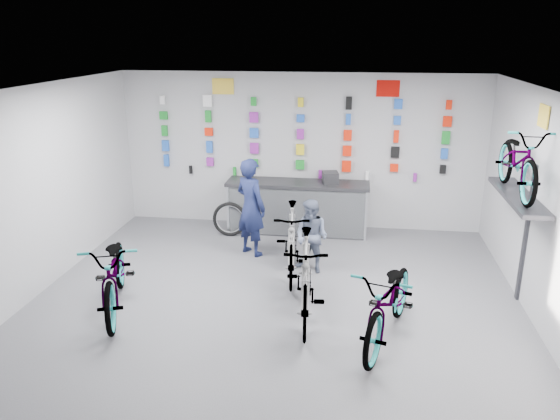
# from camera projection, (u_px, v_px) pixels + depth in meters

# --- Properties ---
(floor) EXTENTS (8.00, 8.00, 0.00)m
(floor) POSITION_uv_depth(u_px,v_px,m) (268.00, 323.00, 7.29)
(floor) COLOR #4E4E53
(floor) RESTS_ON ground
(ceiling) EXTENTS (8.00, 8.00, 0.00)m
(ceiling) POSITION_uv_depth(u_px,v_px,m) (266.00, 95.00, 6.36)
(ceiling) COLOR white
(ceiling) RESTS_ON wall_back
(wall_back) EXTENTS (7.00, 0.00, 7.00)m
(wall_back) POSITION_uv_depth(u_px,v_px,m) (301.00, 151.00, 10.59)
(wall_back) COLOR silver
(wall_back) RESTS_ON floor
(wall_left) EXTENTS (0.00, 8.00, 8.00)m
(wall_left) POSITION_uv_depth(u_px,v_px,m) (9.00, 205.00, 7.29)
(wall_left) COLOR silver
(wall_left) RESTS_ON floor
(counter) EXTENTS (2.70, 0.66, 1.00)m
(counter) POSITION_uv_depth(u_px,v_px,m) (297.00, 208.00, 10.47)
(counter) COLOR black
(counter) RESTS_ON floor
(merch_wall) EXTENTS (5.56, 0.08, 1.57)m
(merch_wall) POSITION_uv_depth(u_px,v_px,m) (300.00, 138.00, 10.44)
(merch_wall) COLOR blue
(merch_wall) RESTS_ON wall_back
(wall_bracket) EXTENTS (0.39, 1.90, 2.00)m
(wall_bracket) POSITION_uv_depth(u_px,v_px,m) (519.00, 202.00, 7.52)
(wall_bracket) COLOR #333338
(wall_bracket) RESTS_ON wall_right
(sign_left) EXTENTS (0.42, 0.02, 0.30)m
(sign_left) POSITION_uv_depth(u_px,v_px,m) (223.00, 86.00, 10.39)
(sign_left) COLOR yellow
(sign_left) RESTS_ON wall_back
(sign_right) EXTENTS (0.42, 0.02, 0.30)m
(sign_right) POSITION_uv_depth(u_px,v_px,m) (388.00, 89.00, 9.98)
(sign_right) COLOR #BD0C05
(sign_right) RESTS_ON wall_back
(sign_side) EXTENTS (0.02, 0.40, 0.30)m
(sign_side) POSITION_uv_depth(u_px,v_px,m) (543.00, 116.00, 7.13)
(sign_side) COLOR yellow
(sign_side) RESTS_ON wall_right
(bike_left) EXTENTS (1.38, 2.21, 1.10)m
(bike_left) POSITION_uv_depth(u_px,v_px,m) (115.00, 272.00, 7.51)
(bike_left) COLOR gray
(bike_left) RESTS_ON floor
(bike_center) EXTENTS (0.71, 1.98, 1.17)m
(bike_center) POSITION_uv_depth(u_px,v_px,m) (306.00, 278.00, 7.26)
(bike_center) COLOR gray
(bike_center) RESTS_ON floor
(bike_right) EXTENTS (1.26, 2.14, 1.06)m
(bike_right) POSITION_uv_depth(u_px,v_px,m) (390.00, 301.00, 6.73)
(bike_right) COLOR gray
(bike_right) RESTS_ON floor
(bike_service) EXTENTS (0.72, 1.92, 1.13)m
(bike_service) POSITION_uv_depth(u_px,v_px,m) (292.00, 241.00, 8.59)
(bike_service) COLOR gray
(bike_service) RESTS_ON floor
(bike_wall) EXTENTS (0.63, 1.80, 0.95)m
(bike_wall) POSITION_uv_depth(u_px,v_px,m) (519.00, 160.00, 7.35)
(bike_wall) COLOR gray
(bike_wall) RESTS_ON wall_bracket
(clerk) EXTENTS (0.74, 0.69, 1.70)m
(clerk) POSITION_uv_depth(u_px,v_px,m) (251.00, 207.00, 9.32)
(clerk) COLOR #151C44
(clerk) RESTS_ON floor
(customer) EXTENTS (0.73, 0.68, 1.20)m
(customer) POSITION_uv_depth(u_px,v_px,m) (312.00, 236.00, 8.70)
(customer) COLOR #505A72
(customer) RESTS_ON floor
(spare_wheel) EXTENTS (0.66, 0.16, 0.66)m
(spare_wheel) POSITION_uv_depth(u_px,v_px,m) (230.00, 219.00, 10.34)
(spare_wheel) COLOR black
(spare_wheel) RESTS_ON floor
(register) EXTENTS (0.34, 0.35, 0.22)m
(register) POSITION_uv_depth(u_px,v_px,m) (330.00, 178.00, 10.21)
(register) COLOR black
(register) RESTS_ON counter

